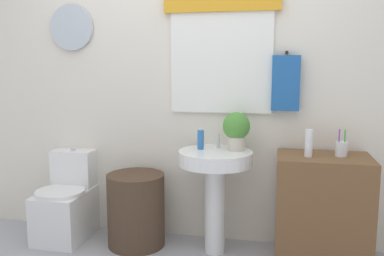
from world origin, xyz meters
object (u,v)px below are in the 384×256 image
at_px(pedestal_sink, 215,175).
at_px(lotion_bottle, 309,143).
at_px(toothbrush_cup, 341,149).
at_px(toilet, 67,204).
at_px(laundry_hamper, 136,210).
at_px(wooden_cabinet, 322,210).
at_px(soap_bottle, 201,140).
at_px(potted_plant, 236,129).

height_order(pedestal_sink, lotion_bottle, lotion_bottle).
xyz_separation_m(lotion_bottle, toothbrush_cup, (0.22, 0.06, -0.04)).
relative_size(lotion_bottle, toothbrush_cup, 1.01).
distance_m(toilet, pedestal_sink, 1.25).
relative_size(laundry_hamper, pedestal_sink, 0.73).
bearing_deg(laundry_hamper, lotion_bottle, -1.83).
bearing_deg(lotion_bottle, pedestal_sink, 176.43).
distance_m(toilet, lotion_bottle, 1.95).
distance_m(laundry_hamper, pedestal_sink, 0.69).
distance_m(wooden_cabinet, soap_bottle, 0.98).
height_order(toilet, laundry_hamper, toilet).
relative_size(potted_plant, toothbrush_cup, 1.50).
bearing_deg(laundry_hamper, soap_bottle, 5.78).
height_order(pedestal_sink, potted_plant, potted_plant).
bearing_deg(potted_plant, laundry_hamper, -175.45).
bearing_deg(potted_plant, soap_bottle, -177.80).
distance_m(wooden_cabinet, lotion_bottle, 0.49).
xyz_separation_m(laundry_hamper, toothbrush_cup, (1.47, 0.02, 0.54)).
bearing_deg(pedestal_sink, laundry_hamper, 180.00).
bearing_deg(potted_plant, pedestal_sink, -156.80).
relative_size(toilet, wooden_cabinet, 0.92).
bearing_deg(soap_bottle, toilet, -179.02).
bearing_deg(pedestal_sink, toothbrush_cup, 1.33).
xyz_separation_m(soap_bottle, lotion_bottle, (0.76, -0.09, 0.02)).
bearing_deg(potted_plant, toothbrush_cup, -3.18).
distance_m(pedestal_sink, toothbrush_cup, 0.89).
bearing_deg(soap_bottle, toothbrush_cup, -1.75).
xyz_separation_m(pedestal_sink, lotion_bottle, (0.64, -0.04, 0.27)).
distance_m(laundry_hamper, toothbrush_cup, 1.57).
bearing_deg(toilet, laundry_hamper, -2.99).
bearing_deg(toothbrush_cup, pedestal_sink, -178.67).
distance_m(laundry_hamper, wooden_cabinet, 1.37).
xyz_separation_m(laundry_hamper, lotion_bottle, (1.25, -0.04, 0.58)).
bearing_deg(wooden_cabinet, toothbrush_cup, 10.29).
bearing_deg(pedestal_sink, toilet, 178.52).
distance_m(pedestal_sink, soap_bottle, 0.28).
bearing_deg(potted_plant, toilet, -178.78).
height_order(toilet, toothbrush_cup, toothbrush_cup).
height_order(wooden_cabinet, lotion_bottle, lotion_bottle).
xyz_separation_m(pedestal_sink, toothbrush_cup, (0.86, 0.02, 0.23)).
bearing_deg(toothbrush_cup, laundry_hamper, -179.22).
bearing_deg(wooden_cabinet, toilet, 179.09).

